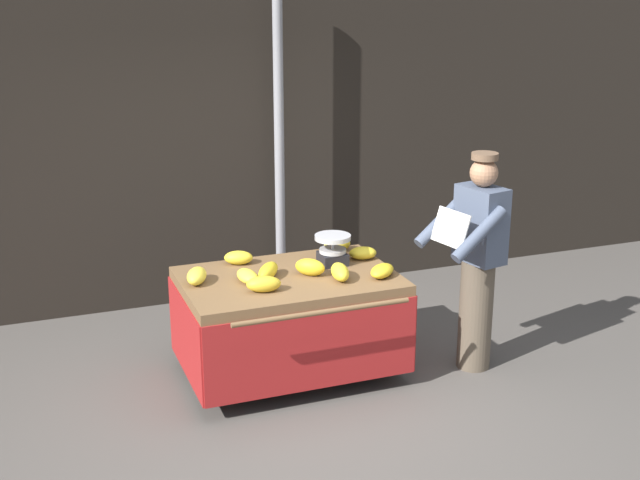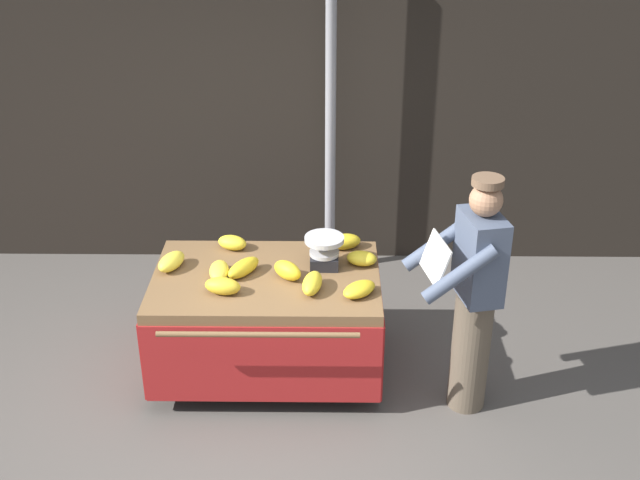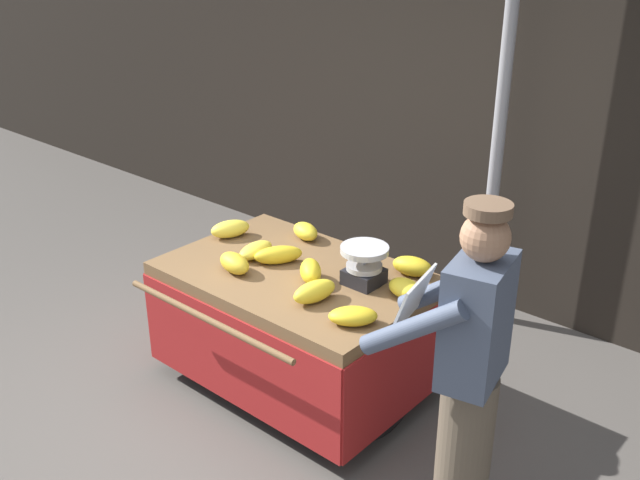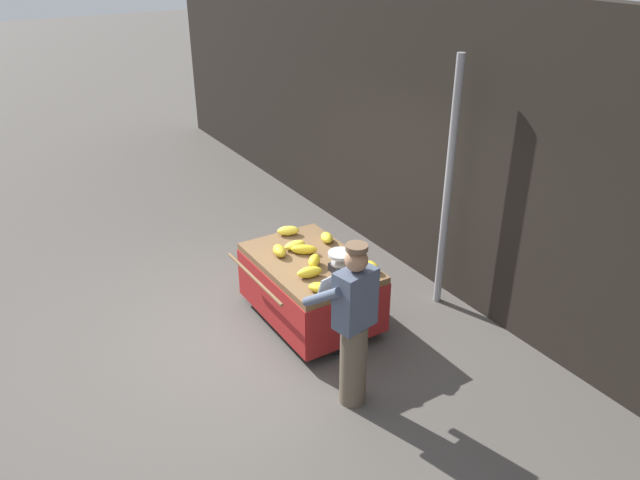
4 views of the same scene
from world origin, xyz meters
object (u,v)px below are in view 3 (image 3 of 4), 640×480
banana_bunch_2 (315,291)px  banana_bunch_6 (305,231)px  banana_bunch_9 (230,229)px  vendor_person (468,377)px  weighing_scale (364,265)px  banana_bunch_7 (234,263)px  street_pole (500,121)px  banana_bunch_0 (278,255)px  banana_cart (296,303)px  banana_bunch_8 (311,271)px  banana_bunch_1 (256,250)px  banana_bunch_4 (405,288)px  banana_bunch_3 (353,316)px  banana_bunch_5 (412,266)px

banana_bunch_2 → banana_bunch_6: 0.85m
banana_bunch_9 → vendor_person: bearing=-12.7°
weighing_scale → banana_bunch_9: size_ratio=1.06×
banana_bunch_7 → banana_bunch_9: bearing=140.0°
street_pole → banana_bunch_0: size_ratio=10.02×
banana_cart → vendor_person: vendor_person is taller
banana_bunch_0 → vendor_person: size_ratio=0.17×
banana_bunch_2 → banana_bunch_8: (-0.17, 0.16, 0.01)m
banana_bunch_1 → banana_bunch_7: size_ratio=1.08×
banana_bunch_4 → banana_bunch_7: size_ratio=0.88×
banana_bunch_3 → banana_bunch_4: bearing=85.7°
banana_bunch_9 → banana_bunch_7: bearing=-40.0°
banana_bunch_6 → banana_bunch_8: bearing=-45.3°
banana_bunch_5 → banana_bunch_8: size_ratio=1.04×
banana_bunch_2 → banana_bunch_0: bearing=155.9°
banana_bunch_1 → vendor_person: size_ratio=0.16×
street_pole → banana_bunch_0: bearing=-111.4°
banana_bunch_2 → banana_bunch_4: (0.35, 0.37, -0.01)m
banana_bunch_3 → vendor_person: 0.75m
weighing_scale → banana_bunch_8: 0.32m
banana_bunch_1 → banana_bunch_9: 0.37m
banana_bunch_7 → banana_bunch_8: bearing=25.8°
banana_bunch_3 → banana_bunch_8: 0.54m
banana_bunch_4 → vendor_person: bearing=-37.1°
banana_bunch_0 → banana_bunch_9: banana_bunch_9 is taller
weighing_scale → banana_bunch_9: (-1.08, -0.05, -0.06)m
weighing_scale → banana_cart: bearing=-161.0°
banana_bunch_6 → banana_bunch_4: bearing=-13.3°
banana_bunch_0 → banana_bunch_3: 0.85m
street_pole → banana_bunch_7: 2.05m
weighing_scale → street_pole: bearing=88.3°
street_pole → weighing_scale: (-0.04, -1.42, -0.57)m
weighing_scale → banana_bunch_3: 0.47m
banana_bunch_4 → vendor_person: size_ratio=0.13×
banana_bunch_4 → banana_bunch_6: banana_bunch_6 is taller
banana_bunch_0 → banana_bunch_2: 0.53m
banana_bunch_5 → banana_bunch_6: banana_bunch_5 is taller
banana_cart → banana_bunch_3: 0.74m
banana_bunch_4 → banana_bunch_9: (-1.35, -0.08, 0.01)m
banana_bunch_5 → vendor_person: 1.14m
banana_bunch_2 → vendor_person: size_ratio=0.16×
banana_bunch_0 → banana_bunch_7: size_ratio=1.21×
banana_bunch_8 → banana_bunch_9: size_ratio=0.89×
weighing_scale → banana_bunch_9: 1.09m
street_pole → banana_bunch_9: size_ratio=11.33×
banana_bunch_4 → banana_bunch_6: bearing=166.7°
banana_bunch_4 → banana_bunch_7: (-0.95, -0.42, 0.01)m
street_pole → banana_bunch_0: 1.78m
weighing_scale → banana_bunch_7: (-0.68, -0.39, -0.06)m
banana_bunch_9 → banana_cart: bearing=-8.0°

